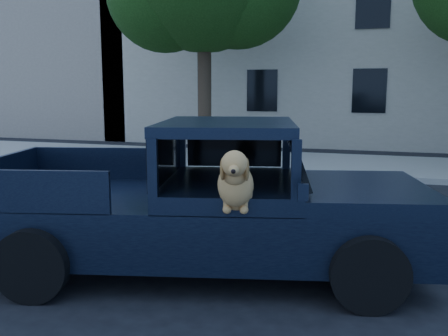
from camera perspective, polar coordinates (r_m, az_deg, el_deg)
The scene contains 6 objects.
ground at distance 6.26m, azimuth 3.42°, elevation -12.80°, with size 120.00×120.00×0.00m, color black.
far_sidewalk at distance 15.07m, azimuth 11.79°, elevation 0.40°, with size 60.00×4.00×0.15m, color gray.
lane_stripes at distance 9.36m, azimuth 20.62°, elevation -5.84°, with size 21.60×0.14×0.01m, color silver, non-canonical shape.
building_main at distance 22.30m, azimuth 22.00°, elevation 14.16°, with size 26.00×6.00×9.00m, color beige.
building_left at distance 27.58m, azimuth -19.72°, elevation 12.19°, with size 12.00×6.00×8.00m, color tan.
pickup_truck at distance 6.38m, azimuth -2.76°, elevation -6.17°, with size 5.73×3.33×1.93m.
Camera 1 is at (1.36, -5.64, 2.35)m, focal length 40.00 mm.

